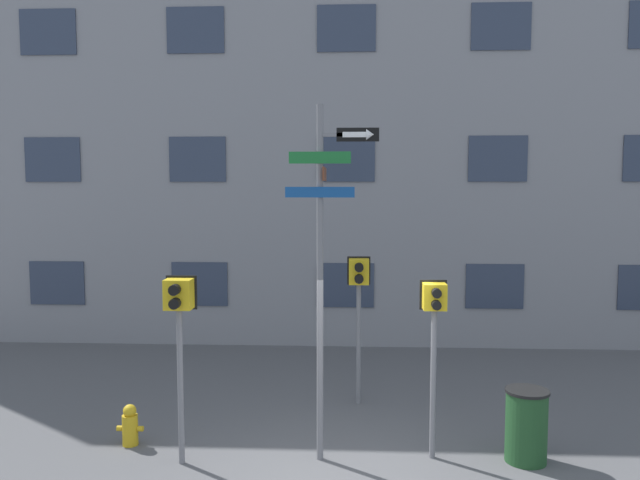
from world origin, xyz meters
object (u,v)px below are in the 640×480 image
pedestrian_signal_right (434,321)px  pedestrian_signal_across (359,288)px  street_sign_pole (324,254)px  fire_hydrant (130,426)px  trash_bin (526,425)px  pedestrian_signal_left (179,316)px

pedestrian_signal_right → pedestrian_signal_across: pedestrian_signal_across is taller
street_sign_pole → fire_hydrant: size_ratio=8.01×
street_sign_pole → pedestrian_signal_across: 2.45m
pedestrian_signal_across → trash_bin: bearing=-43.9°
pedestrian_signal_left → fire_hydrant: 2.05m
fire_hydrant → trash_bin: size_ratio=0.60×
street_sign_pole → pedestrian_signal_right: 1.76m
pedestrian_signal_across → fire_hydrant: size_ratio=4.22×
fire_hydrant → trash_bin: bearing=-2.7°
fire_hydrant → trash_bin: (5.59, -0.27, 0.22)m
fire_hydrant → pedestrian_signal_right: bearing=-2.8°
street_sign_pole → pedestrian_signal_across: size_ratio=1.90×
pedestrian_signal_left → pedestrian_signal_across: (2.42, 2.47, -0.01)m
pedestrian_signal_across → pedestrian_signal_right: bearing=-64.8°
trash_bin → pedestrian_signal_right: bearing=177.7°
pedestrian_signal_left → trash_bin: 4.94m
street_sign_pole → pedestrian_signal_across: street_sign_pole is taller
pedestrian_signal_across → street_sign_pole: bearing=-102.5°
pedestrian_signal_left → fire_hydrant: size_ratio=4.24×
pedestrian_signal_left → pedestrian_signal_right: size_ratio=1.03×
pedestrian_signal_across → trash_bin: 3.49m
pedestrian_signal_left → pedestrian_signal_across: pedestrian_signal_left is taller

